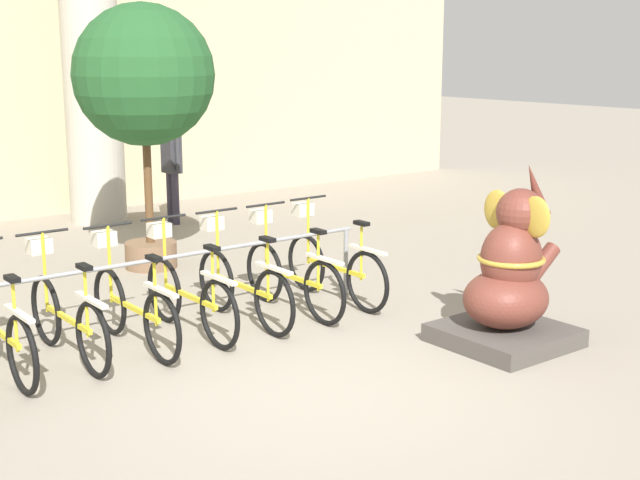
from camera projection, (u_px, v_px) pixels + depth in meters
The scene contains 12 objects.
ground_plane at pixel (315, 387), 7.23m from camera, with size 60.00×60.00×0.00m, color gray.
column_right at pixel (90, 51), 13.45m from camera, with size 1.08×1.08×5.16m.
bike_rack at pixel (124, 277), 8.17m from camera, with size 5.38×0.05×0.77m.
bicycle_3 at pixel (66, 315), 7.80m from camera, with size 0.48×1.70×1.08m.
bicycle_4 at pixel (132, 305), 8.10m from camera, with size 0.48×1.70×1.08m.
bicycle_5 at pixel (188, 293), 8.48m from camera, with size 0.48×1.70×1.08m.
bicycle_6 at pixel (242, 283), 8.83m from camera, with size 0.48×1.70×1.08m.
bicycle_7 at pixel (291, 274), 9.19m from camera, with size 0.48×1.70×1.08m.
bicycle_8 at pixel (333, 264), 9.58m from camera, with size 0.48×1.70×1.08m.
elephant_statue at pixel (509, 284), 8.18m from camera, with size 1.08×1.08×1.69m.
person_pedestrian at pixel (172, 161), 13.60m from camera, with size 0.21×0.47×1.62m.
potted_tree at pixel (144, 80), 10.61m from camera, with size 1.70×1.70×3.22m.
Camera 1 is at (-4.13, -5.40, 2.73)m, focal length 50.00 mm.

